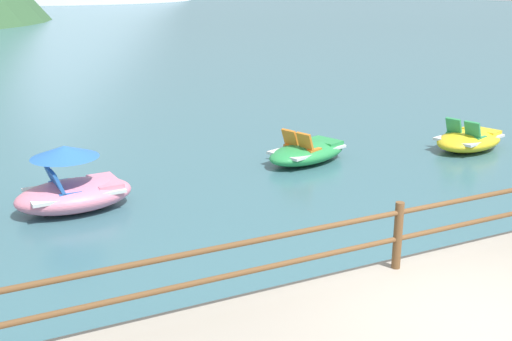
{
  "coord_description": "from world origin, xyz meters",
  "views": [
    {
      "loc": [
        -5.13,
        -4.57,
        4.17
      ],
      "look_at": [
        -0.43,
        5.0,
        0.9
      ],
      "focal_mm": 43.75,
      "sensor_mm": 36.0,
      "label": 1
    }
  ],
  "objects": [
    {
      "name": "pedal_boat_2",
      "position": [
        -3.33,
        6.88,
        0.44
      ],
      "size": [
        2.26,
        1.46,
        1.26
      ],
      "color": "pink",
      "rests_on": "ground"
    },
    {
      "name": "ground_plane",
      "position": [
        0.0,
        40.0,
        0.0
      ],
      "size": [
        200.0,
        200.0,
        0.0
      ],
      "primitive_type": "plane",
      "color": "#3D6B75"
    },
    {
      "name": "dock_railing",
      "position": [
        0.0,
        1.55,
        0.99
      ],
      "size": [
        23.92,
        0.12,
        0.95
      ],
      "color": "brown",
      "rests_on": "promenade_dock"
    },
    {
      "name": "pedal_boat_0",
      "position": [
        2.27,
        7.73,
        0.25
      ],
      "size": [
        2.56,
        1.83,
        0.82
      ],
      "color": "green",
      "rests_on": "ground"
    },
    {
      "name": "pedal_boat_4",
      "position": [
        6.57,
        6.89,
        0.26
      ],
      "size": [
        2.42,
        1.83,
        0.83
      ],
      "color": "yellow",
      "rests_on": "ground"
    }
  ]
}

